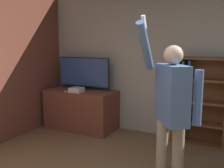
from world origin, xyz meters
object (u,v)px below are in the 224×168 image
bookshelf (194,100)px  television (84,73)px  person (171,106)px  game_console (77,90)px

bookshelf → television: bearing=-177.3°
bookshelf → person: bearing=-88.7°
game_console → person: (2.12, -1.27, 0.21)m
game_console → person: bearing=-31.0°
game_console → bookshelf: size_ratio=0.16×
bookshelf → game_console: bearing=-168.8°
game_console → bookshelf: bearing=11.2°
game_console → person: person is taller
television → person: 2.68m
television → person: (2.16, -1.59, -0.08)m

